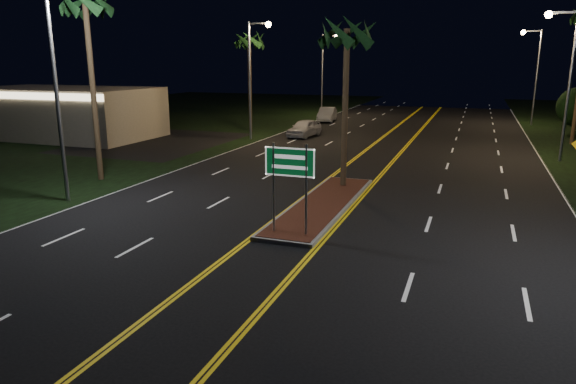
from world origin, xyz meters
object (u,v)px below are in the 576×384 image
at_px(streetlight_left_mid, 254,67).
at_px(streetlight_left_far, 326,65).
at_px(streetlight_left_near, 61,71).
at_px(car_far, 327,113).
at_px(commercial_building, 63,112).
at_px(streetlight_right_mid, 565,68).
at_px(palm_median, 347,34).
at_px(highway_sign, 290,171).
at_px(median_island, 323,204).
at_px(car_near, 304,127).
at_px(palm_left_near, 85,6).
at_px(streetlight_right_far, 534,66).
at_px(palm_left_far, 249,41).

height_order(streetlight_left_mid, streetlight_left_far, same).
relative_size(streetlight_left_near, car_far, 1.78).
distance_m(commercial_building, streetlight_right_mid, 36.85).
relative_size(streetlight_left_mid, car_far, 1.78).
bearing_deg(streetlight_left_mid, palm_median, -51.83).
relative_size(highway_sign, commercial_building, 0.21).
bearing_deg(commercial_building, median_island, -26.55).
height_order(palm_median, car_near, palm_median).
bearing_deg(commercial_building, streetlight_left_near, -46.10).
xyz_separation_m(highway_sign, streetlight_left_mid, (-10.61, 21.20, 3.25)).
distance_m(highway_sign, palm_median, 9.11).
bearing_deg(streetlight_left_far, palm_median, -72.42).
relative_size(streetlight_left_far, car_far, 1.78).
relative_size(streetlight_left_far, streetlight_right_mid, 1.00).
distance_m(streetlight_left_far, streetlight_right_mid, 30.57).
bearing_deg(palm_left_near, streetlight_right_far, 55.79).
bearing_deg(streetlight_right_far, car_far, -169.17).
xyz_separation_m(streetlight_right_far, car_far, (-19.34, -3.70, -4.81)).
distance_m(median_island, streetlight_right_mid, 19.20).
bearing_deg(highway_sign, palm_left_near, 157.40).
relative_size(streetlight_left_far, streetlight_right_far, 1.00).
distance_m(streetlight_left_mid, car_near, 6.44).
xyz_separation_m(palm_median, car_far, (-8.72, 27.80, -6.43)).
bearing_deg(streetlight_left_mid, streetlight_left_near, -90.00).
distance_m(streetlight_left_mid, streetlight_right_far, 27.83).
xyz_separation_m(commercial_building, streetlight_right_mid, (36.61, 2.01, 3.65)).
height_order(streetlight_left_far, streetlight_right_far, same).
height_order(streetlight_right_far, car_far, streetlight_right_far).
relative_size(streetlight_right_far, car_far, 1.78).
bearing_deg(car_near, car_far, 102.88).
height_order(commercial_building, car_near, commercial_building).
xyz_separation_m(streetlight_left_near, car_near, (3.20, 22.81, -4.82)).
bearing_deg(streetlight_left_near, streetlight_right_far, 60.81).
distance_m(car_near, car_far, 11.57).
xyz_separation_m(palm_left_near, car_far, (3.78, 30.30, -7.84)).
xyz_separation_m(streetlight_left_far, streetlight_right_mid, (21.23, -22.00, 0.00)).
height_order(streetlight_right_mid, car_near, streetlight_right_mid).
distance_m(palm_left_near, palm_left_far, 20.02).
height_order(median_island, palm_left_far, palm_left_far).
bearing_deg(car_near, commercial_building, -153.50).
bearing_deg(streetlight_left_near, car_near, 82.00).
xyz_separation_m(streetlight_left_far, streetlight_right_far, (21.23, -2.00, 0.00)).
xyz_separation_m(streetlight_right_mid, palm_median, (-10.61, -11.50, 1.62)).
xyz_separation_m(commercial_building, streetlight_left_far, (15.39, 24.01, 3.65)).
relative_size(streetlight_left_far, palm_left_near, 0.92).
distance_m(streetlight_left_far, palm_left_far, 16.28).
relative_size(commercial_building, palm_left_far, 1.70).
relative_size(car_near, car_far, 0.99).
height_order(streetlight_left_far, palm_left_near, palm_left_near).
bearing_deg(streetlight_left_mid, streetlight_right_far, 40.30).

